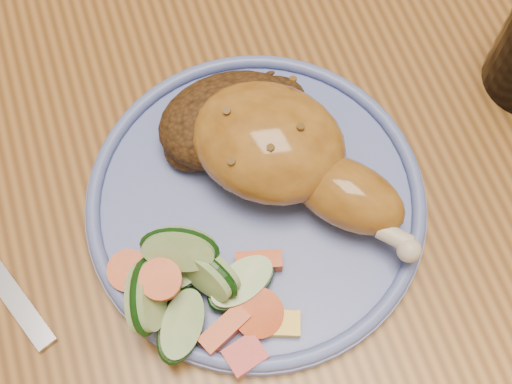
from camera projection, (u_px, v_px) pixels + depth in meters
ground at (268, 286)px, 1.26m from camera, size 4.00×4.00×0.00m
dining_table at (279, 87)px, 0.65m from camera, size 0.90×1.40×0.75m
plate at (256, 204)px, 0.51m from camera, size 0.24×0.24×0.01m
plate_rim at (256, 198)px, 0.50m from camera, size 0.24×0.24×0.01m
chicken_leg at (287, 155)px, 0.49m from camera, size 0.15×0.18×0.06m
rice_pilaf at (233, 120)px, 0.51m from camera, size 0.11×0.08×0.05m
vegetable_pile at (193, 286)px, 0.46m from camera, size 0.12×0.11×0.06m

